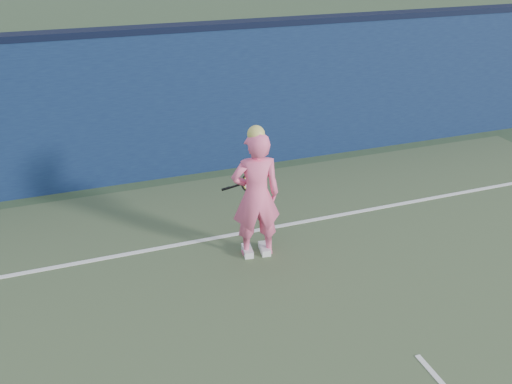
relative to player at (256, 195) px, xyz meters
name	(u,v)px	position (x,y,z in m)	size (l,w,h in m)	color
backstop_wall	(246,98)	(0.92, 3.06, 0.36)	(24.00, 0.40, 2.50)	#0D1B3D
wall_cap	(246,24)	(0.92, 3.06, 1.66)	(24.00, 0.42, 0.10)	black
player	(256,195)	(0.00, 0.00, 0.00)	(0.70, 0.51, 1.85)	#FF6392
racket	(249,183)	(0.05, 0.42, -0.01)	(0.55, 0.17, 0.30)	black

